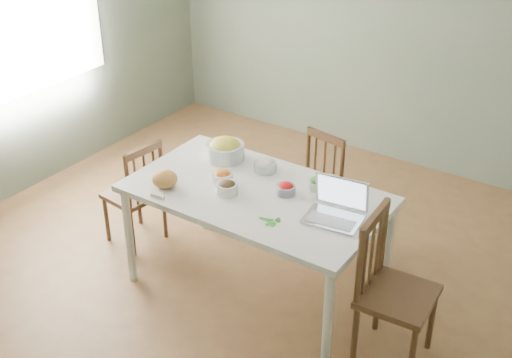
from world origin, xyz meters
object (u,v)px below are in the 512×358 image
Objects in this scene: bowl_squash at (225,149)px; bread_boule at (165,179)px; dining_table at (256,242)px; laptop at (334,204)px; chair_far at (309,192)px; chair_left at (133,192)px; chair_right at (398,293)px.

bread_boule is at bearing -100.21° from bowl_squash.
dining_table is at bearing 27.27° from bread_boule.
bread_boule is 1.21m from laptop.
chair_far reaches higher than dining_table.
chair_far is 1.01× the size of chair_left.
chair_left is (-1.18, -0.77, -0.01)m from chair_far.
dining_table is 1.18m from chair_left.
chair_left is at bearing -179.37° from dining_table.
bowl_squash is at bearing -123.50° from chair_far.
bread_boule is at bearing 72.30° from chair_left.
chair_right is at bearing 6.73° from bread_boule.
dining_table is 9.95× the size of bread_boule.
bowl_squash is at bearing 157.17° from laptop.
laptop is (1.08, -0.30, 0.04)m from bowl_squash.
laptop is at bearing -15.64° from bowl_squash.
chair_far is 3.20× the size of bowl_squash.
laptop is (0.61, -0.78, 0.50)m from chair_far.
bread_boule is (-1.70, -0.20, 0.37)m from chair_right.
chair_far is at bearing 129.93° from chair_left.
dining_table is 0.74m from bowl_squash.
chair_left is at bearing -158.02° from bowl_squash.
chair_far is 1.27m from bread_boule.
laptop is at bearing 78.78° from chair_right.
bread_boule is at bearing -174.45° from laptop.
chair_right reaches higher than chair_left.
chair_right is 2.88× the size of laptop.
bread_boule reaches higher than chair_left.
chair_right is 3.63× the size of bowl_squash.
bread_boule reaches higher than chair_far.
laptop is at bearing -41.53° from chair_far.
dining_table is 4.93× the size of laptop.
chair_far is at bearing 45.93° from bowl_squash.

